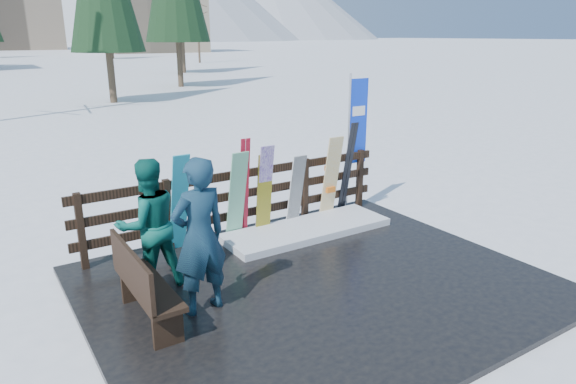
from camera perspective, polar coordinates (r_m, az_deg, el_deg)
ground at (r=7.25m, az=3.26°, el=-10.52°), size 700.00×700.00×0.00m
deck at (r=7.23m, az=3.26°, el=-10.24°), size 6.00×5.00×0.08m
fence at (r=8.71m, az=-5.16°, el=-0.48°), size 5.60×0.10×1.15m
snow_patch at (r=8.87m, az=2.10°, el=-4.17°), size 2.95×1.00×0.12m
bench at (r=6.28m, az=-15.92°, el=-9.72°), size 0.41×1.50×0.97m
snowboard_0 at (r=8.02m, az=-11.97°, el=-1.27°), size 0.26×0.45×1.61m
snowboard_1 at (r=8.40m, az=-5.70°, el=-0.43°), size 0.29×0.38×1.52m
snowboard_2 at (r=8.65m, az=-2.66°, el=-0.24°), size 0.27×0.18×1.41m
snowboard_3 at (r=8.63m, az=-2.63°, el=0.24°), size 0.25×0.28×1.55m
snowboard_4 at (r=8.99m, az=0.89°, el=0.13°), size 0.26×0.28×1.31m
snowboard_5 at (r=9.38m, az=4.80°, el=1.59°), size 0.31×0.30×1.55m
ski_pair_a at (r=8.51m, az=-4.90°, el=0.45°), size 0.16×0.22×1.70m
ski_pair_b at (r=9.67m, az=6.63°, el=2.65°), size 0.17×0.36×1.76m
rental_flag at (r=9.88m, az=7.53°, el=7.21°), size 0.45×0.04×2.60m
person_front at (r=6.22m, az=-9.82°, el=-4.90°), size 0.76×0.55×1.95m
person_back at (r=6.98m, az=-15.25°, el=-3.55°), size 0.90×0.72×1.78m
trees at (r=53.67m, az=-24.92°, el=18.05°), size 41.93×68.76×13.12m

